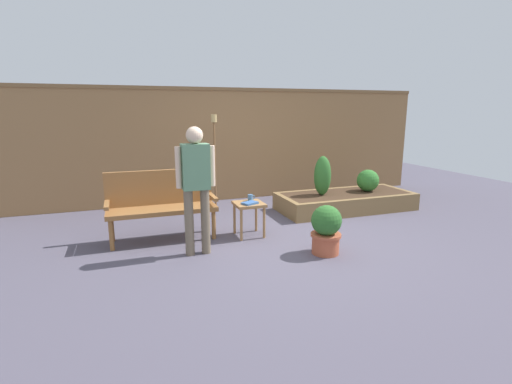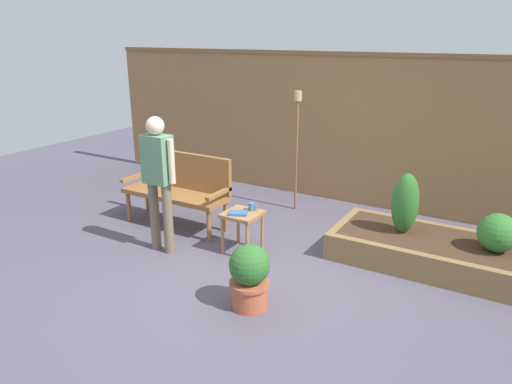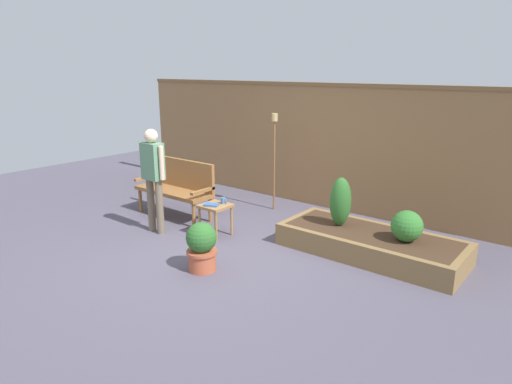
% 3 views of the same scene
% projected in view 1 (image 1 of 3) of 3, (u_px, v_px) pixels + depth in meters
% --- Properties ---
extents(ground_plane, '(14.00, 14.00, 0.00)m').
position_uv_depth(ground_plane, '(279.00, 240.00, 5.17)').
color(ground_plane, '#514C5B').
extents(fence_back, '(8.40, 0.14, 2.16)m').
position_uv_depth(fence_back, '(228.00, 144.00, 7.33)').
color(fence_back, olive).
rests_on(fence_back, ground_plane).
extents(garden_bench, '(1.44, 0.48, 0.94)m').
position_uv_depth(garden_bench, '(161.00, 200.00, 5.13)').
color(garden_bench, '#936033').
rests_on(garden_bench, ground_plane).
extents(side_table, '(0.40, 0.40, 0.48)m').
position_uv_depth(side_table, '(249.00, 209.00, 5.26)').
color(side_table, '#9E7042').
rests_on(side_table, ground_plane).
extents(cup_on_table, '(0.11, 0.07, 0.09)m').
position_uv_depth(cup_on_table, '(250.00, 198.00, 5.35)').
color(cup_on_table, teal).
rests_on(cup_on_table, side_table).
extents(book_on_table, '(0.25, 0.21, 0.03)m').
position_uv_depth(book_on_table, '(250.00, 203.00, 5.17)').
color(book_on_table, '#38609E').
rests_on(book_on_table, side_table).
extents(potted_boxwood, '(0.38, 0.38, 0.61)m').
position_uv_depth(potted_boxwood, '(326.00, 229.00, 4.62)').
color(potted_boxwood, '#B75638').
rests_on(potted_boxwood, ground_plane).
extents(raised_planter_bed, '(2.40, 1.00, 0.30)m').
position_uv_depth(raised_planter_bed, '(345.00, 201.00, 6.72)').
color(raised_planter_bed, olive).
rests_on(raised_planter_bed, ground_plane).
extents(shrub_near_bench, '(0.29, 0.29, 0.68)m').
position_uv_depth(shrub_near_bench, '(322.00, 176.00, 6.46)').
color(shrub_near_bench, brown).
rests_on(shrub_near_bench, raised_planter_bed).
extents(shrub_far_corner, '(0.40, 0.40, 0.40)m').
position_uv_depth(shrub_far_corner, '(368.00, 180.00, 6.80)').
color(shrub_far_corner, brown).
rests_on(shrub_far_corner, raised_planter_bed).
extents(tiki_torch, '(0.10, 0.10, 1.67)m').
position_uv_depth(tiki_torch, '(214.00, 145.00, 6.51)').
color(tiki_torch, brown).
rests_on(tiki_torch, ground_plane).
extents(person_by_bench, '(0.47, 0.20, 1.56)m').
position_uv_depth(person_by_bench, '(196.00, 180.00, 4.47)').
color(person_by_bench, '#70604C').
rests_on(person_by_bench, ground_plane).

